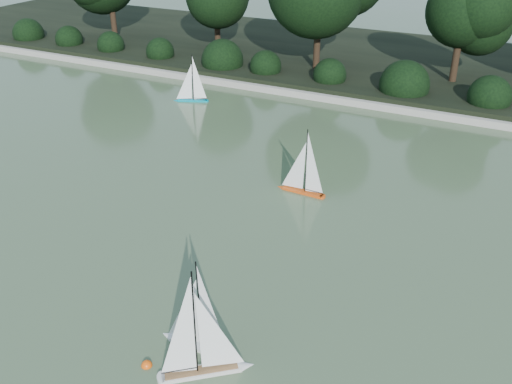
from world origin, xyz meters
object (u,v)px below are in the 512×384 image
sailboat_orange (300,182)px  sailboat_white_a (194,332)px  sailboat_teal (189,94)px  sailboat_white_b (208,356)px  race_buoy (147,366)px

sailboat_orange → sailboat_white_a: bearing=-84.6°
sailboat_orange → sailboat_teal: sailboat_orange is taller
sailboat_orange → sailboat_white_b: bearing=-80.3°
race_buoy → sailboat_white_a: bearing=58.2°
race_buoy → sailboat_white_b: bearing=19.0°
sailboat_orange → race_buoy: sailboat_orange is taller
sailboat_white_a → race_buoy: size_ratio=10.64×
sailboat_white_b → race_buoy: bearing=-161.0°
sailboat_white_a → race_buoy: bearing=-121.8°
sailboat_orange → race_buoy: bearing=-89.1°
sailboat_white_a → race_buoy: sailboat_white_a is taller
sailboat_teal → sailboat_white_a: bearing=-57.2°
sailboat_white_b → sailboat_orange: bearing=99.7°
sailboat_white_a → sailboat_teal: sailboat_white_a is taller
sailboat_white_a → sailboat_white_b: sailboat_white_b is taller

